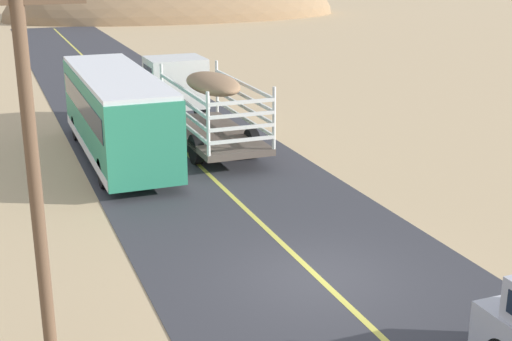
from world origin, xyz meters
name	(u,v)px	position (x,y,z in m)	size (l,w,h in m)	color
ground_plane	(317,277)	(0.00, 0.00, 0.00)	(240.00, 240.00, 0.00)	tan
road_surface	(317,277)	(0.00, 0.00, 0.01)	(8.00, 120.00, 0.02)	#38383D
road_centre_line	(317,276)	(0.00, 0.00, 0.02)	(0.16, 117.60, 0.00)	#D8CC4C
livestock_truck	(189,92)	(1.05, 14.46, 1.79)	(2.53, 9.70, 3.02)	silver
bus	(117,113)	(-2.51, 11.75, 1.75)	(2.54, 10.00, 3.21)	#2D8C66
power_pole_near	(33,165)	(-6.30, -1.48, 3.95)	(2.20, 0.24, 7.32)	brown
distant_hill	(177,16)	(14.80, 67.17, 0.00)	(38.86, 18.97, 12.75)	#957553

